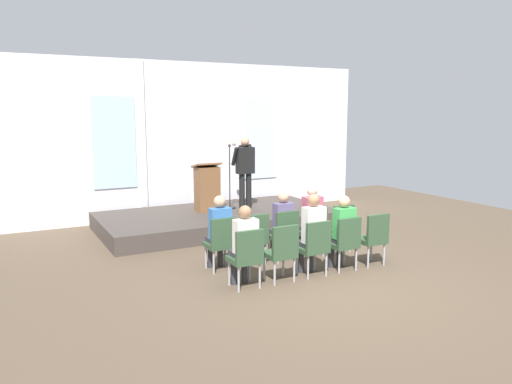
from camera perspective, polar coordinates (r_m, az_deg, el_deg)
ground_plane at (r=8.00m, az=8.94°, el=-10.62°), size 16.15×16.15×0.00m
rear_partition at (r=13.07m, az=-7.30°, el=5.93°), size 9.96×0.14×3.95m
stage_platform at (r=11.77m, az=-4.37°, el=-3.17°), size 5.39×2.72×0.37m
speaker at (r=12.04m, az=-1.29°, el=2.87°), size 0.50×0.69×1.72m
mic_stand at (r=12.10m, az=-3.01°, el=-0.29°), size 0.28×0.28×1.55m
lectern at (r=11.76m, az=-5.61°, el=0.47°), size 0.60×0.48×1.16m
chair_r0_c0 at (r=8.51m, az=-4.01°, el=-5.56°), size 0.46×0.44×0.94m
audience_r0_c0 at (r=8.53m, az=-4.25°, el=-4.20°), size 0.36×0.39×1.30m
chair_r0_c1 at (r=8.77m, az=-0.26°, el=-5.09°), size 0.46×0.44×0.94m
chair_r0_c2 at (r=9.06m, az=3.25°, el=-4.63°), size 0.46×0.44×0.94m
audience_r0_c2 at (r=9.09m, az=2.99°, el=-3.43°), size 0.36×0.39×1.28m
chair_r0_c3 at (r=9.39m, az=6.53°, el=-4.19°), size 0.46×0.44×0.94m
audience_r0_c3 at (r=9.41m, az=6.28°, el=-2.83°), size 0.36×0.39×1.35m
chair_r0_c4 at (r=9.75m, az=9.57°, el=-3.76°), size 0.46×0.44×0.94m
chair_r1_c0 at (r=7.67m, az=-1.09°, el=-7.19°), size 0.46×0.44×0.94m
audience_r1_c0 at (r=7.69m, az=-1.37°, el=-5.71°), size 0.36×0.39×1.29m
chair_r1_c1 at (r=7.95m, az=2.96°, el=-6.60°), size 0.46×0.44×0.94m
chair_r1_c2 at (r=8.28m, az=6.70°, el=-6.01°), size 0.46×0.44×0.94m
audience_r1_c2 at (r=8.29m, az=6.42°, el=-4.40°), size 0.36×0.39×1.37m
chair_r1_c3 at (r=8.64m, az=10.14°, el=-5.46°), size 0.46×0.44×0.94m
audience_r1_c3 at (r=8.66m, az=9.84°, el=-4.13°), size 0.36×0.39×1.30m
chair_r1_c4 at (r=9.03m, az=13.28°, el=-4.93°), size 0.46×0.44×0.94m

